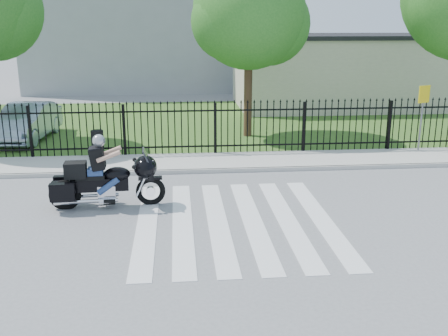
{
  "coord_description": "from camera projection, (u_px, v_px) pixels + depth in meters",
  "views": [
    {
      "loc": [
        -1.27,
        -11.08,
        4.46
      ],
      "look_at": [
        -0.17,
        0.99,
        1.0
      ],
      "focal_mm": 42.0,
      "sensor_mm": 36.0,
      "label": 1
    }
  ],
  "objects": [
    {
      "name": "ground",
      "position": [
        235.0,
        222.0,
        11.95
      ],
      "size": [
        120.0,
        120.0,
        0.0
      ],
      "primitive_type": "plane",
      "color": "slate",
      "rests_on": "ground"
    },
    {
      "name": "iron_fence",
      "position": [
        215.0,
        130.0,
        17.45
      ],
      "size": [
        26.0,
        0.04,
        1.8
      ],
      "color": "black",
      "rests_on": "ground"
    },
    {
      "name": "motorcycle_rider",
      "position": [
        104.0,
        177.0,
        12.7
      ],
      "size": [
        2.82,
        0.93,
        1.86
      ],
      "rotation": [
        0.0,
        0.0,
        0.05
      ],
      "color": "black",
      "rests_on": "ground"
    },
    {
      "name": "litter_bin",
      "position": [
        98.0,
        144.0,
        16.91
      ],
      "size": [
        0.4,
        0.4,
        0.89
      ],
      "primitive_type": "cylinder",
      "rotation": [
        0.0,
        0.0,
        -0.01
      ],
      "color": "black",
      "rests_on": "sidewalk"
    },
    {
      "name": "traffic_sign",
      "position": [
        423.0,
        104.0,
        17.54
      ],
      "size": [
        0.46,
        0.22,
        2.22
      ],
      "rotation": [
        0.0,
        0.0,
        0.4
      ],
      "color": "slate",
      "rests_on": "sidewalk"
    },
    {
      "name": "crosswalk",
      "position": [
        235.0,
        222.0,
        11.94
      ],
      "size": [
        5.0,
        5.5,
        0.01
      ],
      "primitive_type": null,
      "color": "silver",
      "rests_on": "ground"
    },
    {
      "name": "parked_car",
      "position": [
        27.0,
        122.0,
        19.79
      ],
      "size": [
        1.84,
        4.29,
        1.38
      ],
      "primitive_type": "imported",
      "rotation": [
        0.0,
        0.0,
        -0.09
      ],
      "color": "#92A1B8",
      "rests_on": "grass_strip"
    },
    {
      "name": "grass_strip",
      "position": [
        205.0,
        122.0,
        23.44
      ],
      "size": [
        40.0,
        12.0,
        0.02
      ],
      "primitive_type": "cube",
      "color": "#305B1F",
      "rests_on": "ground"
    },
    {
      "name": "curb",
      "position": [
        220.0,
        171.0,
        15.76
      ],
      "size": [
        40.0,
        0.12,
        0.12
      ],
      "primitive_type": "cube",
      "color": "#ADAAA3",
      "rests_on": "ground"
    },
    {
      "name": "building_low",
      "position": [
        334.0,
        73.0,
        27.4
      ],
      "size": [
        10.0,
        6.0,
        3.5
      ],
      "primitive_type": "cube",
      "color": "beige",
      "rests_on": "ground"
    },
    {
      "name": "sidewalk",
      "position": [
        218.0,
        162.0,
        16.72
      ],
      "size": [
        40.0,
        2.0,
        0.12
      ],
      "primitive_type": "cube",
      "color": "#ADAAA3",
      "rests_on": "ground"
    },
    {
      "name": "building_low_roof",
      "position": [
        336.0,
        36.0,
        26.9
      ],
      "size": [
        10.2,
        6.2,
        0.2
      ],
      "primitive_type": "cube",
      "color": "black",
      "rests_on": "building_low"
    },
    {
      "name": "tree_mid",
      "position": [
        249.0,
        13.0,
        19.42
      ],
      "size": [
        4.2,
        4.2,
        6.78
      ],
      "color": "#382316",
      "rests_on": "ground"
    }
  ]
}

